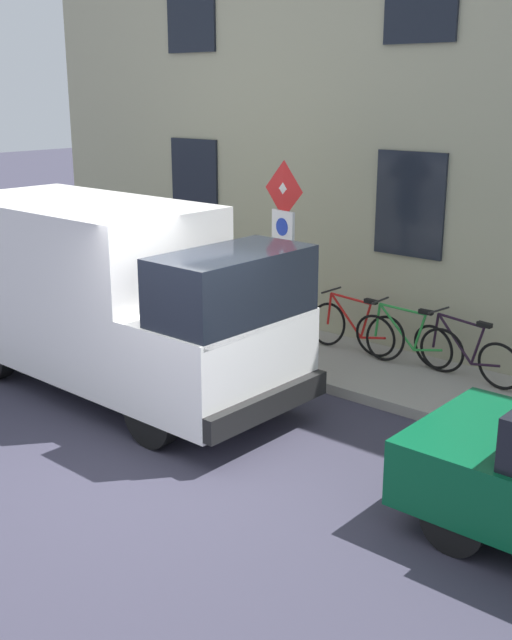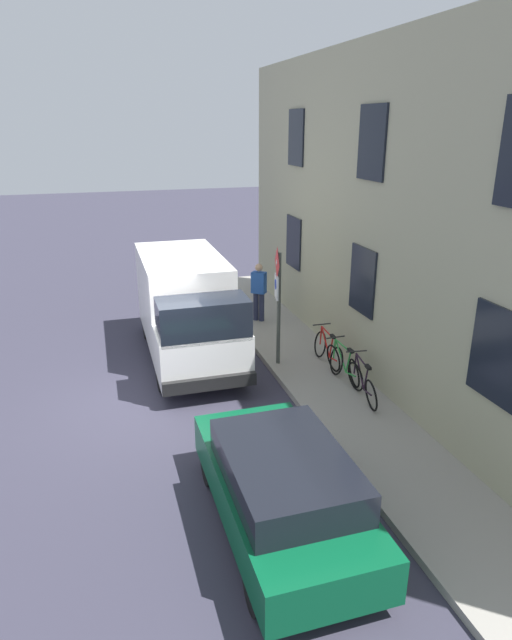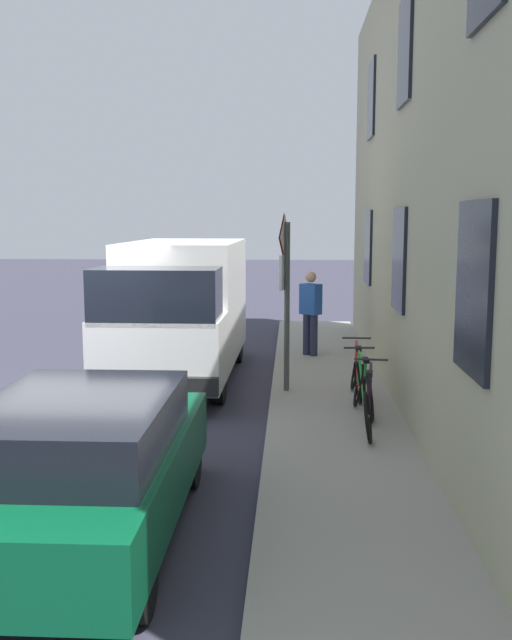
{
  "view_description": "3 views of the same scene",
  "coord_description": "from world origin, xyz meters",
  "px_view_note": "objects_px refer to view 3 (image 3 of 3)",
  "views": [
    {
      "loc": [
        -5.17,
        -5.65,
        3.94
      ],
      "look_at": [
        2.07,
        0.58,
        1.11
      ],
      "focal_mm": 44.02,
      "sensor_mm": 36.0,
      "label": 1
    },
    {
      "loc": [
        -0.92,
        -10.56,
        5.64
      ],
      "look_at": [
        2.75,
        1.49,
        1.11
      ],
      "focal_mm": 30.71,
      "sensor_mm": 36.0,
      "label": 2
    },
    {
      "loc": [
        3.23,
        -10.56,
        2.95
      ],
      "look_at": [
        2.61,
        1.8,
        1.18
      ],
      "focal_mm": 40.38,
      "sensor_mm": 36.0,
      "label": 3
    }
  ],
  "objects_px": {
    "sign_post_stacked": "(285,277)",
    "bicycle_green": "(363,388)",
    "pedestrian": "(311,310)",
    "bicycle_red": "(357,375)",
    "bicycle_black": "(369,404)",
    "delivery_van": "(181,307)",
    "parked_hatchback": "(83,464)"
  },
  "relations": [
    {
      "from": "sign_post_stacked",
      "to": "bicycle_red",
      "type": "xyz_separation_m",
      "value": [
        1.15,
        -0.46,
        -1.49
      ]
    },
    {
      "from": "bicycle_red",
      "to": "pedestrian",
      "type": "relative_size",
      "value": 1.0
    },
    {
      "from": "sign_post_stacked",
      "to": "delivery_van",
      "type": "distance_m",
      "value": 2.46
    },
    {
      "from": "delivery_van",
      "to": "sign_post_stacked",
      "type": "bearing_deg",
      "value": 54.32
    },
    {
      "from": "delivery_van",
      "to": "bicycle_black",
      "type": "bearing_deg",
      "value": 40.74
    },
    {
      "from": "parked_hatchback",
      "to": "bicycle_green",
      "type": "distance_m",
      "value": 4.96
    },
    {
      "from": "bicycle_black",
      "to": "pedestrian",
      "type": "height_order",
      "value": "pedestrian"
    },
    {
      "from": "sign_post_stacked",
      "to": "bicycle_green",
      "type": "relative_size",
      "value": 1.61
    },
    {
      "from": "sign_post_stacked",
      "to": "pedestrian",
      "type": "relative_size",
      "value": 1.61
    },
    {
      "from": "delivery_van",
      "to": "pedestrian",
      "type": "relative_size",
      "value": 3.11
    },
    {
      "from": "sign_post_stacked",
      "to": "bicycle_black",
      "type": "xyz_separation_m",
      "value": [
        1.15,
        -2.23,
        -1.49
      ]
    },
    {
      "from": "parked_hatchback",
      "to": "bicycle_red",
      "type": "distance_m",
      "value": 5.7
    },
    {
      "from": "parked_hatchback",
      "to": "bicycle_black",
      "type": "height_order",
      "value": "parked_hatchback"
    },
    {
      "from": "delivery_van",
      "to": "bicycle_red",
      "type": "distance_m",
      "value": 3.67
    },
    {
      "from": "sign_post_stacked",
      "to": "pedestrian",
      "type": "distance_m",
      "value": 3.24
    },
    {
      "from": "parked_hatchback",
      "to": "bicycle_red",
      "type": "relative_size",
      "value": 2.33
    },
    {
      "from": "bicycle_red",
      "to": "bicycle_black",
      "type": "bearing_deg",
      "value": -177.72
    },
    {
      "from": "sign_post_stacked",
      "to": "bicycle_green",
      "type": "height_order",
      "value": "sign_post_stacked"
    },
    {
      "from": "parked_hatchback",
      "to": "bicycle_red",
      "type": "bearing_deg",
      "value": -30.66
    },
    {
      "from": "bicycle_red",
      "to": "parked_hatchback",
      "type": "bearing_deg",
      "value": 151.54
    },
    {
      "from": "bicycle_green",
      "to": "pedestrian",
      "type": "relative_size",
      "value": 1.0
    },
    {
      "from": "delivery_van",
      "to": "bicycle_black",
      "type": "xyz_separation_m",
      "value": [
        3.06,
        -3.63,
        -0.82
      ]
    },
    {
      "from": "pedestrian",
      "to": "bicycle_black",
      "type": "bearing_deg",
      "value": 46.2
    },
    {
      "from": "parked_hatchback",
      "to": "bicycle_black",
      "type": "xyz_separation_m",
      "value": [
        2.91,
        3.13,
        -0.22
      ]
    },
    {
      "from": "delivery_van",
      "to": "bicycle_green",
      "type": "height_order",
      "value": "delivery_van"
    },
    {
      "from": "sign_post_stacked",
      "to": "parked_hatchback",
      "type": "bearing_deg",
      "value": -108.21
    },
    {
      "from": "sign_post_stacked",
      "to": "bicycle_green",
      "type": "distance_m",
      "value": 2.31
    },
    {
      "from": "parked_hatchback",
      "to": "sign_post_stacked",
      "type": "bearing_deg",
      "value": -18.15
    },
    {
      "from": "parked_hatchback",
      "to": "bicycle_black",
      "type": "bearing_deg",
      "value": -42.87
    },
    {
      "from": "pedestrian",
      "to": "parked_hatchback",
      "type": "bearing_deg",
      "value": 24.18
    },
    {
      "from": "pedestrian",
      "to": "delivery_van",
      "type": "bearing_deg",
      "value": -16.25
    },
    {
      "from": "parked_hatchback",
      "to": "bicycle_red",
      "type": "height_order",
      "value": "parked_hatchback"
    }
  ]
}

